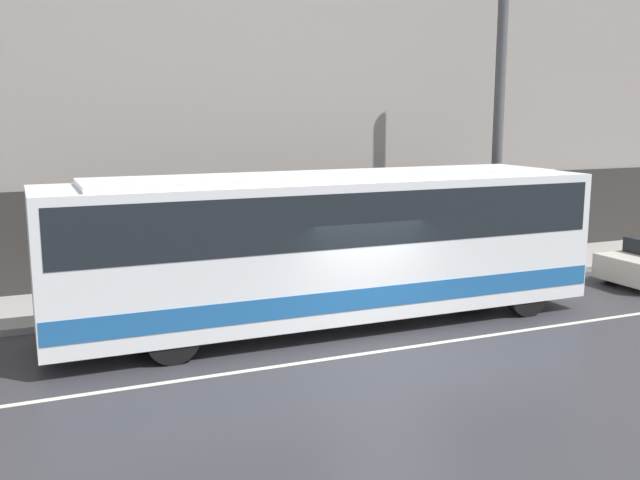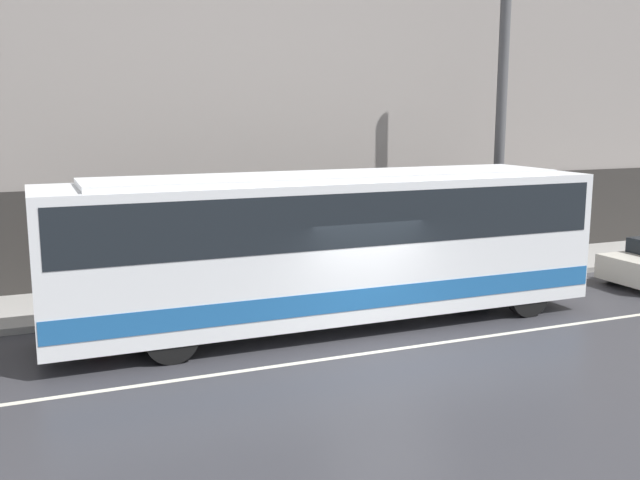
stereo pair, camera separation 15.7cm
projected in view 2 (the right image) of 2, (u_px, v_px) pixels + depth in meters
ground_plane at (385, 351)px, 14.38m from camera, size 60.00×60.00×0.00m
sidewalk at (290, 286)px, 19.44m from camera, size 60.00×3.15×0.16m
building_facade at (267, 73)px, 19.99m from camera, size 60.00×0.35×12.13m
lane_stripe at (385, 351)px, 14.38m from camera, size 54.00×0.14×0.01m
transit_bus at (331, 241)px, 15.78m from camera, size 12.40×2.51×3.44m
utility_pole_near at (501, 116)px, 20.11m from camera, size 0.30×0.30×8.99m
pedestrian_waiting at (96, 266)px, 17.99m from camera, size 0.36×0.36×1.66m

